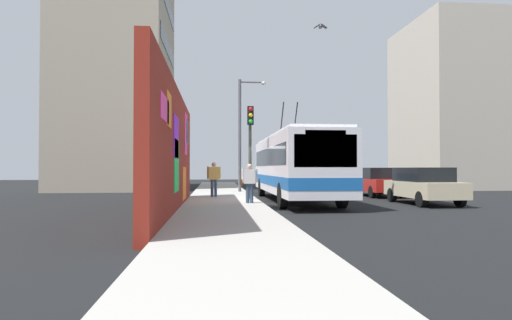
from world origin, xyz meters
The scene contains 14 objects.
ground_plane centered at (0.00, 0.00, 0.00)m, with size 80.00×80.00×0.00m, color black.
sidewalk_slab centered at (0.00, 1.60, 0.07)m, with size 48.00×3.20×0.15m, color #9E9B93.
graffiti_wall centered at (-4.28, 3.35, 2.13)m, with size 13.42×0.32×4.26m.
building_far_left centered at (13.74, 9.20, 8.80)m, with size 10.61×7.33×17.60m.
building_far_right centered at (12.70, -17.00, 6.49)m, with size 8.70×7.42×12.97m.
city_bus centered at (0.58, -1.80, 1.72)m, with size 11.33×2.61×4.86m.
parked_car_champagne centered at (-1.65, -7.00, 0.83)m, with size 4.21×1.84×1.58m.
parked_car_red centered at (3.73, -7.00, 0.84)m, with size 4.70×1.86×1.58m.
pedestrian_at_curb centered at (-2.12, 0.57, 1.06)m, with size 0.22×0.72×1.57m.
pedestrian_midblock centered at (1.82, 1.99, 1.15)m, with size 0.23×0.68×1.70m.
traffic_light centered at (0.01, 0.35, 2.99)m, with size 0.49×0.28×4.23m.
street_lamp centered at (6.35, 0.27, 4.02)m, with size 0.44×1.68×6.76m.
flying_pigeons centered at (-2.47, -2.29, 7.26)m, with size 0.32×0.53×0.17m.
curbside_puddle centered at (-2.89, -0.60, 0.00)m, with size 1.83×1.83×0.00m, color black.
Camera 1 is at (-19.23, 1.97, 1.55)m, focal length 29.92 mm.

